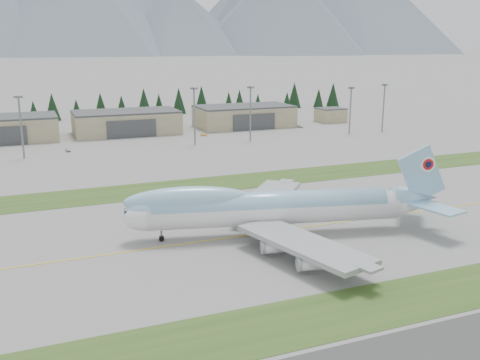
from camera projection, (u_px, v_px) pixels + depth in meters
name	position (u px, v px, depth m)	size (l,w,h in m)	color
ground	(309.00, 227.00, 123.49)	(7000.00, 7000.00, 0.00)	slate
grass_strip_near	(419.00, 297.00, 89.29)	(400.00, 14.00, 0.08)	#2E4B1B
grass_strip_far	(237.00, 182.00, 164.00)	(400.00, 18.00, 0.08)	#2E4B1B
taxiway_line_main	(309.00, 227.00, 123.49)	(400.00, 0.40, 0.02)	yellow
boeing_747_freighter	(272.00, 207.00, 116.68)	(73.62, 61.77, 19.33)	white
hangar_center	(126.00, 122.00, 251.71)	(48.00, 26.60, 10.80)	gray
hangar_right	(244.00, 116.00, 273.27)	(48.00, 26.60, 10.80)	gray
control_shed	(331.00, 115.00, 289.92)	(14.00, 12.00, 7.60)	gray
floodlight_masts	(202.00, 106.00, 221.87)	(204.42, 7.93, 23.78)	slate
service_vehicle_a	(68.00, 152.00, 210.31)	(1.51, 3.74, 1.28)	#BABABC
service_vehicle_b	(204.00, 136.00, 246.20)	(1.18, 3.37, 1.11)	gold
service_vehicle_c	(300.00, 128.00, 271.01)	(1.48, 3.65, 1.06)	#A6A5AA
conifer_belt	(137.00, 103.00, 314.10)	(277.70, 16.03, 16.89)	black
mountain_ridge_rear	(40.00, 1.00, 2691.01)	(4428.93, 1054.08, 527.04)	#444F5B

